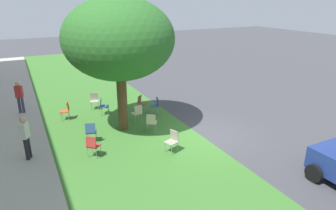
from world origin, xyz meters
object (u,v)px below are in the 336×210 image
at_px(chair_5, 66,109).
at_px(chair_1, 91,131).
at_px(chair_8, 141,102).
at_px(chair_9, 93,145).
at_px(chair_3, 103,105).
at_px(chair_0, 172,140).
at_px(chair_2, 156,104).
at_px(chair_6, 94,100).
at_px(street_tree, 119,39).
at_px(pedestrian_0, 26,136).
at_px(pedestrian_1, 19,96).
at_px(chair_4, 137,112).
at_px(chair_7, 151,121).

bearing_deg(chair_5, chair_1, -170.66).
xyz_separation_m(chair_1, chair_8, (2.32, -3.19, 0.00)).
relative_size(chair_8, chair_9, 1.00).
distance_m(chair_8, chair_9, 4.98).
bearing_deg(chair_3, chair_0, -165.72).
height_order(chair_0, chair_2, same).
distance_m(chair_3, chair_6, 1.07).
relative_size(chair_2, chair_3, 1.00).
height_order(chair_0, chair_8, same).
xyz_separation_m(street_tree, pedestrian_0, (-0.98, 4.05, -3.12)).
relative_size(chair_1, pedestrian_1, 0.52).
relative_size(chair_0, pedestrian_1, 0.52).
bearing_deg(chair_8, chair_4, 149.59).
xyz_separation_m(chair_5, chair_6, (0.89, -1.61, 0.00)).
xyz_separation_m(chair_0, chair_7, (2.03, -0.02, 0.00)).
bearing_deg(chair_6, pedestrian_1, 71.97).
bearing_deg(chair_3, chair_8, -105.63).
height_order(chair_4, chair_5, same).
bearing_deg(chair_1, chair_0, -131.04).
xyz_separation_m(chair_3, chair_5, (0.17, 1.80, 0.00)).
distance_m(chair_4, chair_8, 1.40).
bearing_deg(street_tree, chair_0, -161.94).
height_order(chair_2, chair_5, same).
bearing_deg(chair_3, chair_2, -115.04).
bearing_deg(chair_7, street_tree, 46.57).
xyz_separation_m(chair_7, chair_8, (2.56, -0.57, 0.00)).
xyz_separation_m(street_tree, chair_3, (2.16, 0.34, -3.53)).
distance_m(chair_5, pedestrian_0, 3.84).
relative_size(chair_3, pedestrian_0, 0.52).
relative_size(chair_2, chair_4, 1.00).
bearing_deg(chair_4, chair_2, -64.33).
bearing_deg(chair_7, chair_2, -29.70).
xyz_separation_m(chair_0, chair_2, (3.98, -1.13, 0.00)).
relative_size(street_tree, pedestrian_1, 3.43).
distance_m(street_tree, chair_5, 4.74).
relative_size(chair_9, pedestrian_0, 0.52).
distance_m(chair_4, chair_5, 3.54).
bearing_deg(pedestrian_1, chair_0, -145.52).
height_order(chair_0, chair_3, same).
relative_size(chair_8, pedestrian_1, 0.52).
relative_size(chair_1, chair_9, 1.00).
bearing_deg(chair_2, street_tree, 115.85).
bearing_deg(chair_5, street_tree, -137.48).
relative_size(chair_2, chair_5, 1.00).
xyz_separation_m(chair_0, chair_5, (5.29, 3.10, 0.00)).
distance_m(pedestrian_0, pedestrian_1, 5.35).
distance_m(chair_3, chair_9, 4.41).
distance_m(street_tree, chair_2, 4.23).
relative_size(chair_5, pedestrian_0, 0.52).
distance_m(chair_3, chair_7, 3.36).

